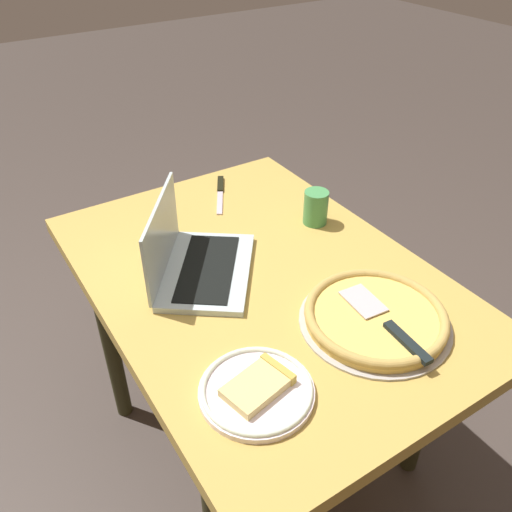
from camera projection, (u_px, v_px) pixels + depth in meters
name	position (u px, v px, depth m)	size (l,w,h in m)	color
ground_plane	(260.00, 436.00, 1.86)	(12.00, 12.00, 0.00)	#403631
dining_table	(261.00, 295.00, 1.48)	(1.19, 0.84, 0.72)	#B69343
laptop	(194.00, 260.00, 1.42)	(0.41, 0.39, 0.21)	#AFC1C5
pizza_plate	(257.00, 389.00, 1.10)	(0.24, 0.24, 0.04)	white
pizza_tray	(376.00, 317.00, 1.27)	(0.36, 0.36, 0.04)	#AAA7A4
table_knife	(220.00, 191.00, 1.80)	(0.22, 0.14, 0.01)	#C4B1BC
drink_cup	(316.00, 207.00, 1.62)	(0.07, 0.07, 0.11)	#459150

